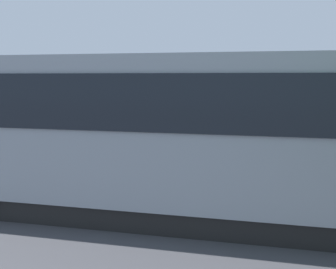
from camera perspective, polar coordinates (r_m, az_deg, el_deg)
name	(u,v)px	position (r m, az deg, el deg)	size (l,w,h in m)	color
ground_plane	(207,169)	(12.69, 5.50, -4.86)	(80.00, 80.00, 0.00)	#424247
tour_bus	(172,137)	(8.14, 0.59, -0.35)	(10.78, 2.82, 3.25)	#8C939E
spectator_far_left	(243,148)	(10.49, 10.61, -1.91)	(0.58, 0.35, 1.74)	black
spectator_left	(198,143)	(11.00, 4.27, -1.23)	(0.58, 0.35, 1.78)	black
spectator_centre	(157,144)	(11.15, -1.56, -1.36)	(0.57, 0.38, 1.70)	black
spectator_right	(118,140)	(11.57, -7.10, -0.80)	(0.57, 0.33, 1.78)	black
parked_motorcycle_silver	(106,164)	(11.17, -8.85, -4.18)	(2.05, 0.58, 0.99)	black
stunt_motorcycle	(133,127)	(14.64, -4.97, 1.03)	(1.90, 0.75, 1.84)	black
bay_line_b	(311,161)	(14.62, 19.65, -3.56)	(0.32, 4.59, 0.01)	white
bay_line_c	(224,157)	(14.52, 7.95, -3.24)	(0.31, 4.40, 0.01)	white
bay_line_d	(144,154)	(15.01, -3.44, -2.80)	(0.31, 4.36, 0.01)	white
bay_line_e	(70,151)	(16.05, -13.73, -2.30)	(0.30, 4.14, 0.01)	white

